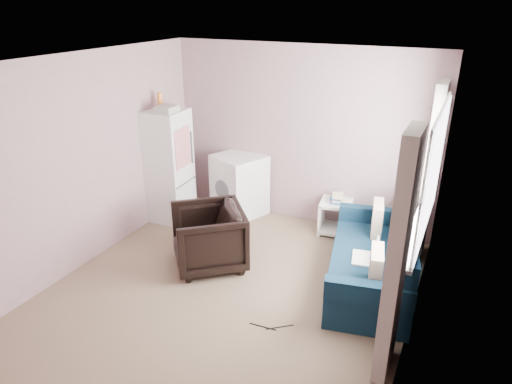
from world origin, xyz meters
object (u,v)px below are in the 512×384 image
(fridge, at_px, (168,165))
(side_table, at_px, (336,215))
(washing_machine, at_px, (239,184))
(armchair, at_px, (208,235))
(sofa, at_px, (375,263))

(fridge, relative_size, side_table, 3.18)
(fridge, xyz_separation_m, washing_machine, (0.84, 0.59, -0.35))
(armchair, bearing_deg, washing_machine, 153.58)
(washing_machine, xyz_separation_m, side_table, (1.50, 0.01, -0.21))
(washing_machine, height_order, sofa, washing_machine)
(side_table, bearing_deg, sofa, -54.19)
(washing_machine, distance_m, sofa, 2.51)
(fridge, distance_m, sofa, 3.18)
(side_table, bearing_deg, washing_machine, -179.57)
(side_table, xyz_separation_m, sofa, (0.77, -1.07, 0.03))
(side_table, bearing_deg, fridge, -165.54)
(armchair, height_order, side_table, armchair)
(fridge, xyz_separation_m, side_table, (2.33, 0.60, -0.55))
(armchair, xyz_separation_m, side_table, (1.14, 1.49, -0.14))
(fridge, relative_size, washing_machine, 2.02)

